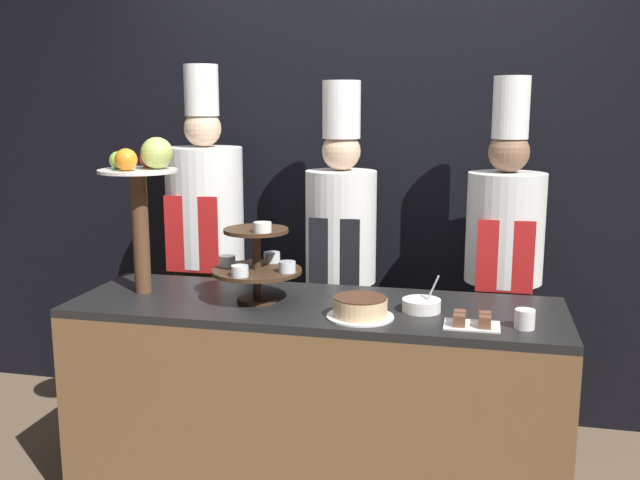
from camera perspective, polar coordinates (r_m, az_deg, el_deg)
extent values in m
cube|color=black|center=(3.88, 3.02, 6.37)|extent=(10.00, 0.06, 2.80)
cube|color=brown|center=(3.14, -0.41, -13.18)|extent=(2.05, 0.65, 0.85)
cube|color=black|center=(2.98, -0.42, -5.40)|extent=(2.05, 0.65, 0.03)
cylinder|color=#3D2819|center=(3.02, -5.04, -4.74)|extent=(0.17, 0.17, 0.02)
cylinder|color=#3D2819|center=(2.99, -5.09, -2.02)|extent=(0.04, 0.04, 0.31)
cylinder|color=#3D2819|center=(2.99, -5.08, -2.48)|extent=(0.38, 0.38, 0.02)
cylinder|color=#3D2819|center=(2.96, -5.14, 0.76)|extent=(0.27, 0.27, 0.02)
cylinder|color=silver|center=(2.86, -6.43, -2.48)|extent=(0.07, 0.07, 0.04)
cylinder|color=green|center=(2.87, -6.43, -2.61)|extent=(0.06, 0.06, 0.03)
cylinder|color=silver|center=(2.92, -2.64, -2.16)|extent=(0.07, 0.07, 0.04)
cylinder|color=gold|center=(2.92, -2.64, -2.29)|extent=(0.06, 0.06, 0.03)
cylinder|color=silver|center=(3.11, -3.86, -1.38)|extent=(0.07, 0.07, 0.04)
cylinder|color=beige|center=(3.11, -3.86, -1.50)|extent=(0.06, 0.06, 0.03)
cylinder|color=silver|center=(3.05, -7.44, -1.67)|extent=(0.07, 0.07, 0.04)
cylinder|color=red|center=(3.05, -7.43, -1.79)|extent=(0.06, 0.06, 0.03)
cylinder|color=white|center=(2.87, -4.63, 1.03)|extent=(0.07, 0.07, 0.04)
cylinder|color=brown|center=(3.19, -14.15, 0.53)|extent=(0.07, 0.07, 0.53)
cylinder|color=white|center=(3.16, -14.38, 5.38)|extent=(0.34, 0.34, 0.01)
sphere|color=#ADC160|center=(3.13, -12.92, 6.79)|extent=(0.14, 0.14, 0.14)
sphere|color=red|center=(3.22, -13.60, 6.32)|extent=(0.08, 0.08, 0.08)
sphere|color=#84B742|center=(3.18, -15.85, 6.16)|extent=(0.08, 0.08, 0.08)
sphere|color=orange|center=(3.08, -15.26, 6.22)|extent=(0.09, 0.09, 0.09)
cylinder|color=white|center=(2.79, 3.23, -6.13)|extent=(0.26, 0.26, 0.01)
cylinder|color=#E0BC89|center=(2.78, 3.24, -5.37)|extent=(0.21, 0.21, 0.07)
cylinder|color=#472819|center=(2.77, 3.25, -4.63)|extent=(0.21, 0.21, 0.01)
cylinder|color=white|center=(2.75, 16.06, -6.10)|extent=(0.07, 0.07, 0.07)
cube|color=white|center=(2.74, 12.05, -6.70)|extent=(0.21, 0.14, 0.01)
cube|color=brown|center=(2.71, 11.08, -6.33)|extent=(0.04, 0.04, 0.04)
cube|color=brown|center=(2.71, 13.05, -6.42)|extent=(0.04, 0.04, 0.04)
cube|color=brown|center=(2.76, 11.11, -5.99)|extent=(0.04, 0.04, 0.04)
cube|color=brown|center=(2.76, 13.05, -6.08)|extent=(0.04, 0.04, 0.04)
cylinder|color=white|center=(2.89, 8.11, -5.19)|extent=(0.15, 0.15, 0.05)
cylinder|color=#BCBCC1|center=(2.87, 9.00, -3.89)|extent=(0.05, 0.01, 0.11)
cube|color=#38332D|center=(3.91, -8.86, -8.08)|extent=(0.30, 0.16, 0.88)
cylinder|color=silver|center=(3.74, -9.19, 2.75)|extent=(0.40, 0.40, 0.60)
cube|color=red|center=(3.59, -10.25, 0.43)|extent=(0.28, 0.01, 0.38)
sphere|color=#DBB28E|center=(3.70, -9.38, 8.81)|extent=(0.19, 0.19, 0.19)
cylinder|color=white|center=(3.70, -9.47, 11.73)|extent=(0.17, 0.17, 0.25)
cube|color=black|center=(3.73, 1.62, -9.42)|extent=(0.26, 0.15, 0.82)
cylinder|color=silver|center=(3.55, 1.68, 1.08)|extent=(0.35, 0.35, 0.56)
cube|color=black|center=(3.41, 1.13, -1.24)|extent=(0.25, 0.01, 0.36)
sphere|color=#DBB28E|center=(3.50, 1.71, 7.11)|extent=(0.19, 0.19, 0.19)
cylinder|color=white|center=(3.50, 1.73, 10.38)|extent=(0.18, 0.18, 0.28)
cube|color=black|center=(3.66, 14.07, -9.78)|extent=(0.27, 0.15, 0.86)
cylinder|color=silver|center=(3.48, 14.60, 0.96)|extent=(0.36, 0.36, 0.52)
cube|color=red|center=(3.33, 14.60, -1.31)|extent=(0.26, 0.01, 0.33)
sphere|color=#846047|center=(3.44, 14.88, 6.80)|extent=(0.19, 0.19, 0.19)
cylinder|color=white|center=(3.43, 15.05, 10.20)|extent=(0.17, 0.17, 0.29)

